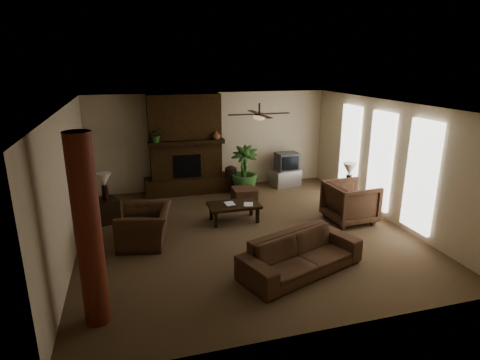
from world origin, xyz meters
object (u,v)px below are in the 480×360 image
object	(u,v)px
coffee_table	(234,206)
floor_plant	(244,180)
log_column	(88,233)
tv_stand	(285,178)
sofa	(301,248)
armchair_right	(351,200)
side_table_left	(106,211)
armchair_left	(145,220)
ottoman	(244,195)
lamp_left	(104,181)
side_table_right	(346,198)
floor_vase	(231,177)
lamp_right	(350,171)

from	to	relation	value
coffee_table	floor_plant	distance (m)	2.12
log_column	tv_stand	xyz separation A→B (m)	(5.11, 5.36, -1.15)
log_column	sofa	size ratio (longest dim) A/B	1.21
log_column	coffee_table	distance (m)	4.35
armchair_right	side_table_left	world-z (taller)	armchair_right
armchair_left	coffee_table	world-z (taller)	armchair_left
armchair_right	side_table_left	size ratio (longest dim) A/B	1.91
floor_plant	ottoman	bearing A→B (deg)	-106.39
lamp_left	side_table_right	size ratio (longest dim) A/B	1.18
sofa	side_table_left	bearing A→B (deg)	115.70
sofa	armchair_left	xyz separation A→B (m)	(-2.63, 1.94, 0.06)
ottoman	floor_vase	world-z (taller)	floor_vase
side_table_right	side_table_left	bearing A→B (deg)	172.87
armchair_left	floor_plant	distance (m)	3.90
floor_plant	log_column	bearing A→B (deg)	-126.34
sofa	lamp_left	distance (m)	4.84
sofa	floor_plant	world-z (taller)	sofa
ottoman	lamp_right	size ratio (longest dim) A/B	0.92
log_column	side_table_left	distance (m)	4.04
log_column	lamp_right	bearing A→B (deg)	27.89
armchair_right	floor_plant	distance (m)	3.25
coffee_table	lamp_left	xyz separation A→B (m)	(-2.88, 0.77, 0.63)
armchair_right	side_table_left	xyz separation A→B (m)	(-5.53, 1.53, -0.25)
ottoman	floor_plant	xyz separation A→B (m)	(0.23, 0.78, 0.18)
log_column	lamp_right	size ratio (longest dim) A/B	4.31
armchair_right	lamp_right	size ratio (longest dim) A/B	1.61
sofa	floor_vase	size ratio (longest dim) A/B	3.01
lamp_left	side_table_left	bearing A→B (deg)	140.82
armchair_left	ottoman	distance (m)	3.25
sofa	tv_stand	bearing A→B (deg)	50.95
coffee_table	floor_plant	world-z (taller)	floor_plant
lamp_right	floor_vase	bearing A→B (deg)	139.06
ottoman	side_table_right	xyz separation A→B (m)	(2.40, -1.13, 0.08)
floor_plant	side_table_left	world-z (taller)	floor_plant
sofa	side_table_left	world-z (taller)	sofa
sofa	floor_vase	xyz separation A→B (m)	(-0.05, 4.81, -0.02)
log_column	floor_plant	bearing A→B (deg)	53.66
armchair_right	floor_vase	distance (m)	3.65
coffee_table	tv_stand	world-z (taller)	tv_stand
tv_stand	side_table_left	distance (m)	5.34
tv_stand	lamp_left	world-z (taller)	lamp_left
armchair_left	tv_stand	size ratio (longest dim) A/B	1.38
armchair_left	side_table_left	xyz separation A→B (m)	(-0.82, 1.43, -0.24)
ottoman	floor_vase	distance (m)	1.08
floor_vase	lamp_left	bearing A→B (deg)	-156.79
tv_stand	floor_plant	size ratio (longest dim) A/B	0.62
tv_stand	log_column	bearing A→B (deg)	-145.71
coffee_table	lamp_right	xyz separation A→B (m)	(3.03, 0.04, 0.63)
log_column	armchair_left	distance (m)	2.73
floor_vase	side_table_right	world-z (taller)	floor_vase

